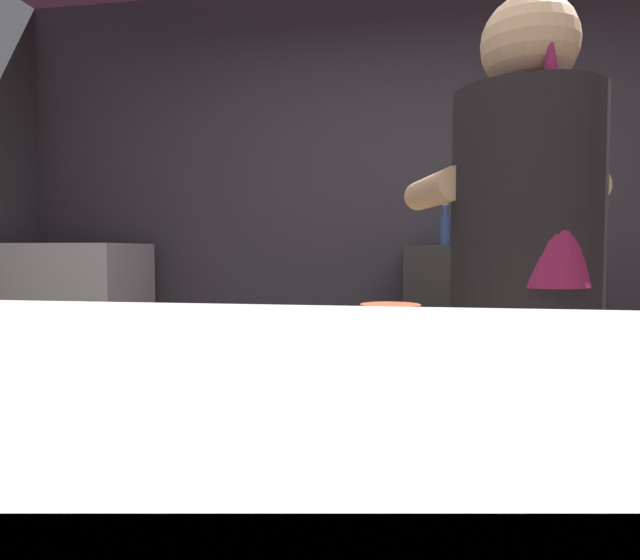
# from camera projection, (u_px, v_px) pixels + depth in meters

# --- Properties ---
(wall_back) EXTENTS (5.20, 0.10, 2.70)m
(wall_back) POSITION_uv_depth(u_px,v_px,m) (429.00, 213.00, 3.37)
(wall_back) COLOR #48464F
(wall_back) RESTS_ON ground
(prep_counter) EXTENTS (2.10, 0.60, 0.91)m
(prep_counter) POSITION_uv_depth(u_px,v_px,m) (553.00, 465.00, 1.76)
(prep_counter) COLOR brown
(prep_counter) RESTS_ON ground
(back_shelf) EXTENTS (0.83, 0.36, 1.15)m
(back_shelf) POSITION_uv_depth(u_px,v_px,m) (479.00, 350.00, 3.09)
(back_shelf) COLOR #383739
(back_shelf) RESTS_ON ground
(mini_fridge) EXTENTS (0.67, 0.58, 1.16)m
(mini_fridge) POSITION_uv_depth(u_px,v_px,m) (81.00, 343.00, 3.31)
(mini_fridge) COLOR silver
(mini_fridge) RESTS_ON ground
(bartender) EXTENTS (0.49, 0.55, 1.70)m
(bartender) POSITION_uv_depth(u_px,v_px,m) (526.00, 308.00, 1.31)
(bartender) COLOR #333731
(bartender) RESTS_ON ground
(mixing_bowl) EXTENTS (0.18, 0.18, 0.05)m
(mixing_bowl) POSITION_uv_depth(u_px,v_px,m) (390.00, 312.00, 1.72)
(mixing_bowl) COLOR #C85131
(mixing_bowl) RESTS_ON prep_counter
(chefs_knife) EXTENTS (0.24, 0.08, 0.01)m
(chefs_knife) POSITION_uv_depth(u_px,v_px,m) (597.00, 321.00, 1.67)
(chefs_knife) COLOR silver
(chefs_knife) RESTS_ON prep_counter
(bottle_vinegar) EXTENTS (0.07, 0.07, 0.23)m
(bottle_vinegar) POSITION_uv_depth(u_px,v_px,m) (445.00, 229.00, 3.04)
(bottle_vinegar) COLOR #395793
(bottle_vinegar) RESTS_ON back_shelf
(bottle_olive_oil) EXTENTS (0.06, 0.06, 0.23)m
(bottle_olive_oil) POSITION_uv_depth(u_px,v_px,m) (543.00, 229.00, 3.09)
(bottle_olive_oil) COLOR #D6D27A
(bottle_olive_oil) RESTS_ON back_shelf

